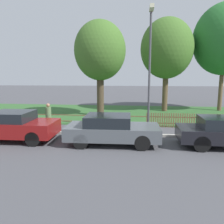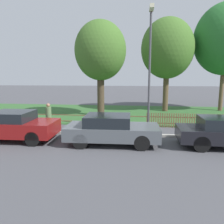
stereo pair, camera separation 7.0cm
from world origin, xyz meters
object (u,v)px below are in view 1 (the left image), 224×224
object	(u,v)px
street_lamp	(150,58)
tree_behind_motorcycle	(167,49)
parked_car_silver_hatchback	(16,125)
pedestrian_near_fence	(49,115)
parked_car_black_saloon	(112,129)
covered_motorcycle	(104,121)
tree_nearest_kerb	(100,51)

from	to	relation	value
street_lamp	tree_behind_motorcycle	bearing A→B (deg)	77.17
parked_car_silver_hatchback	tree_behind_motorcycle	size ratio (longest dim) A/B	0.48
tree_behind_motorcycle	street_lamp	world-z (taller)	tree_behind_motorcycle
tree_behind_motorcycle	pedestrian_near_fence	bearing A→B (deg)	-132.41
parked_car_silver_hatchback	parked_car_black_saloon	size ratio (longest dim) A/B	0.91
tree_behind_motorcycle	pedestrian_near_fence	distance (m)	11.62
parked_car_black_saloon	street_lamp	world-z (taller)	street_lamp
parked_car_black_saloon	tree_behind_motorcycle	bearing A→B (deg)	68.68
parked_car_silver_hatchback	pedestrian_near_fence	size ratio (longest dim) A/B	2.45
covered_motorcycle	tree_nearest_kerb	bearing A→B (deg)	101.60
tree_nearest_kerb	covered_motorcycle	bearing A→B (deg)	-78.56
parked_car_black_saloon	parked_car_silver_hatchback	bearing A→B (deg)	177.67
parked_car_silver_hatchback	tree_nearest_kerb	world-z (taller)	tree_nearest_kerb
parked_car_black_saloon	tree_nearest_kerb	xyz separation A→B (m)	(-1.65, 6.91, 4.14)
parked_car_black_saloon	covered_motorcycle	bearing A→B (deg)	106.10
pedestrian_near_fence	tree_nearest_kerb	bearing A→B (deg)	142.38
tree_nearest_kerb	pedestrian_near_fence	xyz separation A→B (m)	(-2.08, -4.93, -3.95)
pedestrian_near_fence	street_lamp	distance (m)	6.23
parked_car_black_saloon	street_lamp	distance (m)	4.15
covered_motorcycle	tree_behind_motorcycle	xyz separation A→B (m)	(4.20, 7.81, 4.66)
covered_motorcycle	tree_nearest_kerb	size ratio (longest dim) A/B	0.26
covered_motorcycle	pedestrian_near_fence	xyz separation A→B (m)	(-3.06, -0.13, 0.25)
parked_car_black_saloon	covered_motorcycle	size ratio (longest dim) A/B	2.26
covered_motorcycle	tree_nearest_kerb	world-z (taller)	tree_nearest_kerb
parked_car_black_saloon	tree_nearest_kerb	distance (m)	8.22
tree_nearest_kerb	tree_behind_motorcycle	size ratio (longest dim) A/B	0.90
covered_motorcycle	tree_behind_motorcycle	world-z (taller)	tree_behind_motorcycle
parked_car_black_saloon	pedestrian_near_fence	bearing A→B (deg)	150.35
parked_car_silver_hatchback	tree_behind_motorcycle	world-z (taller)	tree_behind_motorcycle
street_lamp	parked_car_black_saloon	bearing A→B (deg)	-130.85
parked_car_silver_hatchback	street_lamp	world-z (taller)	street_lamp
covered_motorcycle	tree_behind_motorcycle	size ratio (longest dim) A/B	0.23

